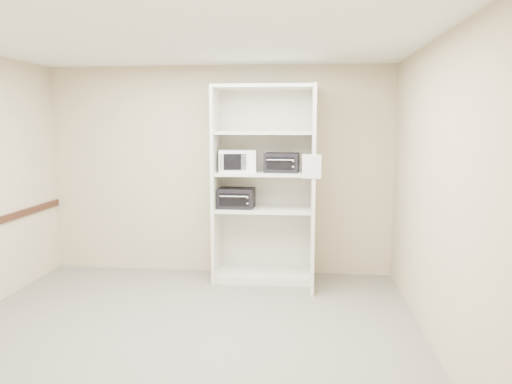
# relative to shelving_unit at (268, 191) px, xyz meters

# --- Properties ---
(floor) EXTENTS (4.50, 4.00, 0.01)m
(floor) POSITION_rel_shelving_unit_xyz_m (-0.67, -1.70, -1.13)
(floor) COLOR #635D55
(floor) RESTS_ON ground
(ceiling) EXTENTS (4.50, 4.00, 0.01)m
(ceiling) POSITION_rel_shelving_unit_xyz_m (-0.67, -1.70, 1.57)
(ceiling) COLOR white
(wall_back) EXTENTS (4.50, 0.02, 2.70)m
(wall_back) POSITION_rel_shelving_unit_xyz_m (-0.67, 0.30, 0.22)
(wall_back) COLOR tan
(wall_back) RESTS_ON ground
(wall_front) EXTENTS (4.50, 0.02, 2.70)m
(wall_front) POSITION_rel_shelving_unit_xyz_m (-0.67, -3.70, 0.22)
(wall_front) COLOR tan
(wall_front) RESTS_ON ground
(wall_right) EXTENTS (0.02, 4.00, 2.70)m
(wall_right) POSITION_rel_shelving_unit_xyz_m (1.58, -1.70, 0.22)
(wall_right) COLOR tan
(wall_right) RESTS_ON ground
(shelving_unit) EXTENTS (1.24, 0.92, 2.42)m
(shelving_unit) POSITION_rel_shelving_unit_xyz_m (0.00, 0.00, 0.00)
(shelving_unit) COLOR beige
(shelving_unit) RESTS_ON floor
(microwave) EXTENTS (0.48, 0.39, 0.27)m
(microwave) POSITION_rel_shelving_unit_xyz_m (-0.37, -0.04, 0.37)
(microwave) COLOR white
(microwave) RESTS_ON shelving_unit
(toaster_oven_upper) EXTENTS (0.43, 0.34, 0.24)m
(toaster_oven_upper) POSITION_rel_shelving_unit_xyz_m (0.17, -0.04, 0.36)
(toaster_oven_upper) COLOR black
(toaster_oven_upper) RESTS_ON shelving_unit
(toaster_oven_lower) EXTENTS (0.45, 0.35, 0.24)m
(toaster_oven_lower) POSITION_rel_shelving_unit_xyz_m (-0.39, -0.05, -0.09)
(toaster_oven_lower) COLOR black
(toaster_oven_lower) RESTS_ON shelving_unit
(paper_sign) EXTENTS (0.20, 0.02, 0.26)m
(paper_sign) POSITION_rel_shelving_unit_xyz_m (0.53, -0.63, 0.36)
(paper_sign) COLOR white
(paper_sign) RESTS_ON shelving_unit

